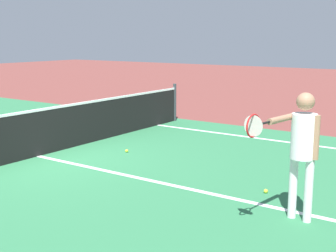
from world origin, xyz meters
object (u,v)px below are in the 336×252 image
Objects in this scene: player_near at (302,142)px; tennis_ball_near_net at (127,151)px; tennis_ball_mid_court at (266,191)px; net at (37,132)px.

player_near is 25.53× the size of tennis_ball_near_net.
tennis_ball_mid_court is at bearing 45.37° from player_near.
player_near is 1.49m from tennis_ball_mid_court.
net reaches higher than tennis_ball_mid_court.
net is 150.87× the size of tennis_ball_near_net.
tennis_ball_near_net is at bearing -44.98° from net.
net is 4.73m from tennis_ball_mid_court.
player_near reaches higher than tennis_ball_mid_court.
tennis_ball_near_net is (1.27, -1.27, -0.46)m from net.
net reaches higher than tennis_ball_near_net.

